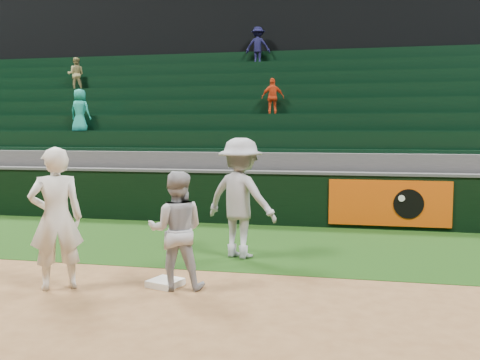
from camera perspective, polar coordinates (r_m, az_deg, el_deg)
name	(u,v)px	position (r m, az deg, el deg)	size (l,w,h in m)	color
ground	(187,288)	(7.61, -5.62, -11.35)	(70.00, 70.00, 0.00)	brown
foul_grass	(235,243)	(10.42, -0.57, -6.74)	(36.00, 4.20, 0.01)	black
upper_deck	(305,45)	(24.79, 7.00, 14.14)	(40.00, 12.00, 12.00)	black
first_base	(165,283)	(7.71, -7.97, -10.80)	(0.41, 0.41, 0.09)	white
first_baseman	(56,218)	(7.74, -19.03, -3.90)	(0.71, 0.47, 1.96)	white
baserunner	(176,230)	(7.42, -6.81, -5.33)	(0.79, 0.62, 1.63)	#A9ABB4
base_coach	(241,198)	(9.10, 0.07, -1.93)	(1.32, 0.76, 2.04)	#9B9EA8
field_wall	(256,197)	(12.43, 1.77, -1.83)	(36.00, 0.45, 1.25)	black
stadium_seating	(278,146)	(16.07, 4.11, 3.60)	(36.00, 5.95, 5.62)	#3D3D40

